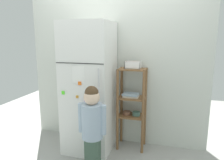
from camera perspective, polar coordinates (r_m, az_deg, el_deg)
ground_plane at (r=3.06m, az=-0.83°, el=-18.65°), size 6.00×6.00×0.00m
kitchen_wall_back at (r=3.03m, az=1.00°, el=3.56°), size 2.60×0.03×2.24m
refrigerator at (r=2.84m, az=-6.21°, el=-2.13°), size 0.62×0.65×1.74m
child_standing at (r=2.39m, az=-5.43°, el=-11.07°), size 0.33×0.24×1.02m
pantry_shelf_unit at (r=2.90m, az=5.38°, el=-6.09°), size 0.38×0.28×1.13m
fruit_bin at (r=2.82m, az=5.94°, el=3.95°), size 0.20×0.16×0.09m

